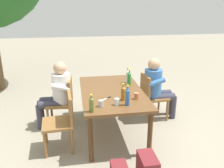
# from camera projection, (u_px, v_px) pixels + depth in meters

# --- Properties ---
(ground_plane) EXTENTS (24.00, 24.00, 0.00)m
(ground_plane) POSITION_uv_depth(u_px,v_px,m) (112.00, 131.00, 4.09)
(ground_plane) COLOR gray
(dining_table) EXTENTS (1.68, 1.00, 0.75)m
(dining_table) POSITION_uv_depth(u_px,v_px,m) (112.00, 96.00, 3.87)
(dining_table) COLOR brown
(dining_table) RESTS_ON ground_plane
(chair_near_right) EXTENTS (0.47, 0.47, 0.87)m
(chair_near_right) POSITION_uv_depth(u_px,v_px,m) (151.00, 94.00, 4.39)
(chair_near_right) COLOR olive
(chair_near_right) RESTS_ON ground_plane
(chair_far_right) EXTENTS (0.47, 0.47, 0.87)m
(chair_far_right) POSITION_uv_depth(u_px,v_px,m) (64.00, 100.00, 4.15)
(chair_far_right) COLOR olive
(chair_far_right) RESTS_ON ground_plane
(chair_far_left) EXTENTS (0.47, 0.47, 0.87)m
(chair_far_left) POSITION_uv_depth(u_px,v_px,m) (63.00, 119.00, 3.46)
(chair_far_left) COLOR olive
(chair_far_left) RESTS_ON ground_plane
(person_in_white_shirt) EXTENTS (0.47, 0.62, 1.18)m
(person_in_white_shirt) POSITION_uv_depth(u_px,v_px,m) (157.00, 86.00, 4.36)
(person_in_white_shirt) COLOR #3D70B2
(person_in_white_shirt) RESTS_ON ground_plane
(person_in_plaid_shirt) EXTENTS (0.47, 0.62, 1.18)m
(person_in_plaid_shirt) POSITION_uv_depth(u_px,v_px,m) (57.00, 91.00, 4.08)
(person_in_plaid_shirt) COLOR white
(person_in_plaid_shirt) RESTS_ON ground_plane
(bottle_clear) EXTENTS (0.06, 0.06, 0.29)m
(bottle_clear) POSITION_uv_depth(u_px,v_px,m) (128.00, 76.00, 4.19)
(bottle_clear) COLOR white
(bottle_clear) RESTS_ON dining_table
(bottle_amber) EXTENTS (0.06, 0.06, 0.26)m
(bottle_amber) POSITION_uv_depth(u_px,v_px,m) (123.00, 93.00, 3.44)
(bottle_amber) COLOR #996019
(bottle_amber) RESTS_ON dining_table
(bottle_blue) EXTENTS (0.06, 0.06, 0.30)m
(bottle_blue) POSITION_uv_depth(u_px,v_px,m) (128.00, 97.00, 3.27)
(bottle_blue) COLOR #2D56A3
(bottle_blue) RESTS_ON dining_table
(bottle_olive) EXTENTS (0.06, 0.06, 0.25)m
(bottle_olive) POSITION_uv_depth(u_px,v_px,m) (91.00, 104.00, 3.08)
(bottle_olive) COLOR #566623
(bottle_olive) RESTS_ON dining_table
(bottle_green) EXTENTS (0.06, 0.06, 0.28)m
(bottle_green) POSITION_uv_depth(u_px,v_px,m) (129.00, 78.00, 4.09)
(bottle_green) COLOR #287A38
(bottle_green) RESTS_ON dining_table
(cup_terracotta) EXTENTS (0.07, 0.07, 0.10)m
(cup_terracotta) POSITION_uv_depth(u_px,v_px,m) (136.00, 96.00, 3.50)
(cup_terracotta) COLOR #BC6B47
(cup_terracotta) RESTS_ON dining_table
(cup_steel) EXTENTS (0.07, 0.07, 0.09)m
(cup_steel) POSITION_uv_depth(u_px,v_px,m) (101.00, 103.00, 3.25)
(cup_steel) COLOR #B2B7BC
(cup_steel) RESTS_ON dining_table
(cup_glass) EXTENTS (0.07, 0.07, 0.10)m
(cup_glass) POSITION_uv_depth(u_px,v_px,m) (117.00, 102.00, 3.30)
(cup_glass) COLOR silver
(cup_glass) RESTS_ON dining_table
(table_knife) EXTENTS (0.16, 0.20, 0.01)m
(table_knife) POSITION_uv_depth(u_px,v_px,m) (106.00, 99.00, 3.52)
(table_knife) COLOR silver
(table_knife) RESTS_ON dining_table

